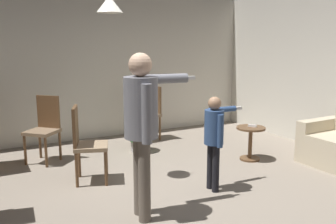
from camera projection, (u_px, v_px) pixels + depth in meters
ground at (182, 197)px, 4.35m from camera, size 7.68×7.68×0.00m
wall_back at (96, 67)px, 6.87m from camera, size 6.40×0.10×2.70m
side_table_by_couch at (250, 139)px, 5.68m from camera, size 0.44×0.44×0.52m
person_adult at (142, 118)px, 3.66m from camera, size 0.86×0.49×1.70m
person_child at (215, 133)px, 4.43m from camera, size 0.61×0.34×1.17m
dining_chair_by_counter at (85, 141)px, 4.74m from camera, size 0.54×0.54×1.00m
dining_chair_near_wall at (150, 111)px, 6.84m from camera, size 0.47×0.47×1.00m
dining_chair_spare at (45, 126)px, 5.58m from camera, size 0.59×0.59×1.00m
potted_plant_corner at (138, 131)px, 6.10m from camera, size 0.42×0.42×0.65m
spare_remote_on_table at (253, 126)px, 5.65m from camera, size 0.10×0.13×0.04m
ceiling_light_pendant at (109, 4)px, 4.44m from camera, size 0.32×0.32×0.55m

